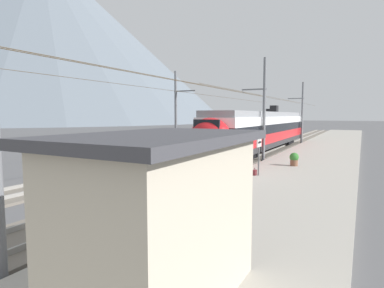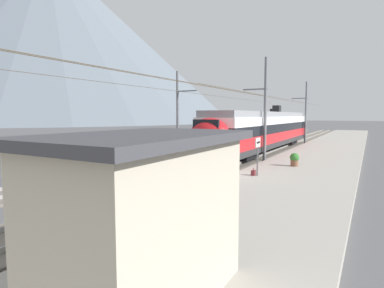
% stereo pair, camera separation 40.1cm
% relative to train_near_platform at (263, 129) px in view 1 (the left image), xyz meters
% --- Properties ---
extents(ground_plane, '(400.00, 400.00, 0.00)m').
position_rel_train_near_platform_xyz_m(ground_plane, '(-13.16, -1.17, -2.22)').
color(ground_plane, '#565659').
extents(platform_slab, '(120.00, 6.13, 0.30)m').
position_rel_train_near_platform_xyz_m(platform_slab, '(-13.16, -5.09, -2.07)').
color(platform_slab, '#A39E93').
rests_on(platform_slab, ground).
extents(track_near, '(120.00, 3.00, 0.28)m').
position_rel_train_near_platform_xyz_m(track_near, '(-13.16, 0.00, -2.15)').
color(track_near, '#6B6359').
rests_on(track_near, ground).
extents(track_far, '(120.00, 3.00, 0.28)m').
position_rel_train_near_platform_xyz_m(track_far, '(-13.16, 5.21, -2.15)').
color(track_far, '#6B6359').
rests_on(track_far, ground).
extents(train_near_platform, '(24.82, 2.89, 4.27)m').
position_rel_train_near_platform_xyz_m(train_near_platform, '(0.00, 0.00, 0.00)').
color(train_near_platform, '#2D2D30').
rests_on(train_near_platform, track_near).
extents(train_far_track, '(27.79, 3.01, 4.27)m').
position_rel_train_near_platform_xyz_m(train_far_track, '(17.12, 5.21, 0.00)').
color(train_far_track, '#2D2D30').
rests_on(train_far_track, track_far).
extents(catenary_mast_mid, '(49.37, 1.93, 7.84)m').
position_rel_train_near_platform_xyz_m(catenary_mast_mid, '(-5.50, -1.50, 1.84)').
color(catenary_mast_mid, slate).
rests_on(catenary_mast_mid, ground).
extents(catenary_mast_east, '(49.37, 1.93, 7.58)m').
position_rel_train_near_platform_xyz_m(catenary_mast_east, '(11.55, -1.50, 1.73)').
color(catenary_mast_east, slate).
rests_on(catenary_mast_east, ground).
extents(catenary_mast_far_side, '(49.37, 2.20, 7.59)m').
position_rel_train_near_platform_xyz_m(catenary_mast_far_side, '(-4.02, 6.95, 1.76)').
color(catenary_mast_far_side, slate).
rests_on(catenary_mast_far_side, ground).
extents(platform_sign, '(0.70, 0.08, 2.05)m').
position_rel_train_near_platform_xyz_m(platform_sign, '(-12.67, -3.39, -0.41)').
color(platform_sign, '#59595B').
rests_on(platform_sign, platform_slab).
extents(passenger_walking, '(0.53, 0.22, 1.69)m').
position_rel_train_near_platform_xyz_m(passenger_walking, '(-18.05, -3.45, -0.98)').
color(passenger_walking, '#383842').
rests_on(passenger_walking, platform_slab).
extents(handbag_beside_passenger, '(0.32, 0.18, 0.36)m').
position_rel_train_near_platform_xyz_m(handbag_beside_passenger, '(-17.52, -3.26, -1.80)').
color(handbag_beside_passenger, maroon).
rests_on(handbag_beside_passenger, platform_slab).
extents(handbag_near_sign, '(0.32, 0.18, 0.41)m').
position_rel_train_near_platform_xyz_m(handbag_near_sign, '(-12.69, -3.18, -1.78)').
color(handbag_near_sign, maroon).
rests_on(handbag_near_sign, platform_slab).
extents(potted_plant_platform_edge, '(0.58, 0.58, 0.85)m').
position_rel_train_near_platform_xyz_m(potted_plant_platform_edge, '(-8.41, -4.45, -1.45)').
color(potted_plant_platform_edge, brown).
rests_on(potted_plant_platform_edge, platform_slab).
extents(platform_shelter, '(4.00, 2.47, 2.95)m').
position_rel_train_near_platform_xyz_m(platform_shelter, '(-24.72, -5.24, -0.42)').
color(platform_shelter, '#B7AD99').
rests_on(platform_shelter, platform_slab).
extents(mountain_right_ridge, '(202.80, 202.80, 93.73)m').
position_rel_train_near_platform_xyz_m(mountain_right_ridge, '(89.26, 150.44, 44.64)').
color(mountain_right_ridge, slate).
rests_on(mountain_right_ridge, ground).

